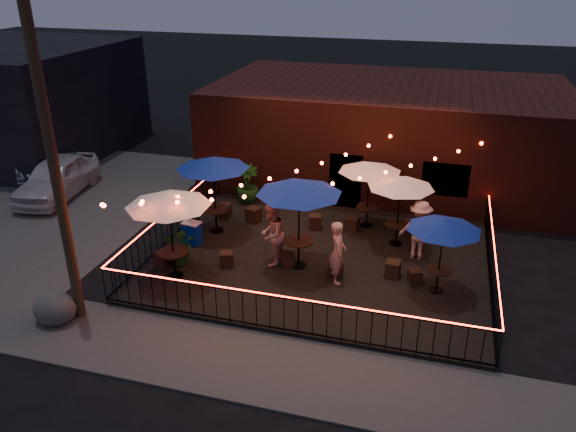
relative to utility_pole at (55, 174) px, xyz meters
name	(u,v)px	position (x,y,z in m)	size (l,w,h in m)	color
ground	(304,295)	(5.40, 2.60, -4.00)	(110.00, 110.00, 0.00)	black
patio	(320,259)	(5.40, 4.60, -3.92)	(10.00, 8.00, 0.15)	black
sidewalk	(269,368)	(5.40, -0.65, -3.98)	(18.00, 2.50, 0.05)	#454440
parking_lot	(36,196)	(-6.60, 6.60, -3.99)	(11.00, 12.00, 0.02)	#454440
brick_building	(387,132)	(6.40, 12.59, -2.00)	(14.00, 8.00, 4.00)	#3B1710
utility_pole	(55,174)	(0.00, 0.00, 0.00)	(0.26, 0.26, 8.00)	#382A17
fence_front	(284,315)	(5.40, 0.60, -3.34)	(10.00, 0.04, 1.04)	black
fence_left	(172,223)	(0.40, 4.60, -3.34)	(0.04, 8.00, 1.04)	black
fence_right	(492,264)	(10.40, 4.60, -3.34)	(0.04, 8.00, 1.04)	black
festoon_lights	(286,186)	(4.39, 4.30, -1.48)	(10.02, 8.72, 1.32)	red
cafe_table_0	(168,201)	(1.60, 2.31, -1.45)	(3.07, 3.07, 2.63)	black
cafe_table_1	(213,164)	(1.60, 5.44, -1.45)	(3.15, 3.15, 2.63)	black
cafe_table_2	(299,188)	(4.89, 3.89, -1.34)	(3.22, 3.22, 2.74)	black
cafe_table_3	(370,168)	(6.44, 7.22, -1.72)	(2.74, 2.74, 2.33)	black
cafe_table_4	(444,226)	(8.95, 3.59, -1.84)	(2.48, 2.48, 2.20)	black
cafe_table_5	(401,183)	(7.56, 6.13, -1.74)	(2.30, 2.30, 2.31)	black
bistro_chair_0	(162,259)	(0.97, 2.75, -3.62)	(0.39, 0.39, 0.46)	black
bistro_chair_1	(227,259)	(2.81, 3.31, -3.63)	(0.38, 0.38, 0.45)	black
bistro_chair_2	(225,210)	(1.46, 6.59, -3.61)	(0.41, 0.41, 0.48)	black
bistro_chair_3	(254,215)	(2.57, 6.50, -3.59)	(0.43, 0.43, 0.51)	black
bistro_chair_4	(288,259)	(4.59, 3.79, -3.63)	(0.37, 0.37, 0.44)	black
bistro_chair_5	(336,268)	(6.08, 3.64, -3.61)	(0.41, 0.41, 0.49)	black
bistro_chair_6	(315,222)	(4.78, 6.55, -3.61)	(0.40, 0.40, 0.48)	black
bistro_chair_7	(353,224)	(6.04, 6.79, -3.64)	(0.36, 0.36, 0.43)	black
bistro_chair_8	(393,269)	(7.69, 4.05, -3.61)	(0.41, 0.41, 0.48)	black
bistro_chair_9	(415,277)	(8.33, 3.84, -3.64)	(0.35, 0.35, 0.41)	black
bistro_chair_10	(410,226)	(7.93, 7.16, -3.64)	(0.35, 0.35, 0.42)	black
bistro_chair_11	(446,232)	(9.12, 7.06, -3.65)	(0.34, 0.34, 0.40)	black
patron_a	(338,252)	(6.18, 3.34, -2.92)	(0.68, 0.45, 1.87)	#DEAB8C
patron_b	(272,234)	(4.09, 3.80, -2.87)	(0.95, 0.74, 1.96)	tan
patron_c	(419,230)	(8.28, 5.40, -2.91)	(1.22, 0.70, 1.88)	beige
potted_shrub_a	(181,245)	(1.44, 3.10, -3.25)	(1.08, 0.93, 1.20)	#133510
potted_shrub_b	(193,208)	(0.80, 5.38, -3.09)	(0.83, 0.67, 1.52)	#123C13
potted_shrub_c	(248,184)	(1.80, 8.05, -3.12)	(0.82, 0.82, 1.46)	#1B3F15
cooler	(192,233)	(1.22, 4.35, -3.47)	(0.63, 0.49, 0.76)	#0625A4
boulder	(55,309)	(-0.46, -0.38, -3.61)	(1.01, 0.85, 0.78)	#4B4B46
car_white	(57,177)	(-5.75, 6.96, -3.23)	(1.82, 4.52, 1.54)	silver
car_silver	(40,154)	(-8.31, 9.28, -3.24)	(1.61, 4.61, 1.52)	gray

